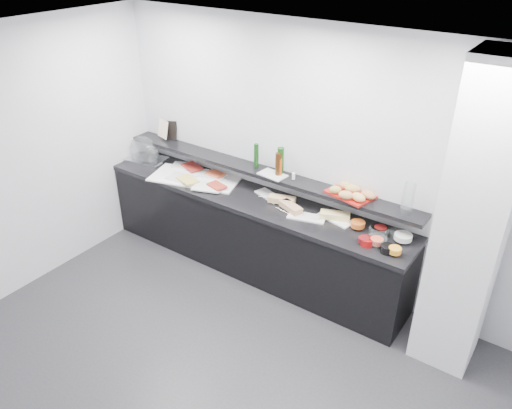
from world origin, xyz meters
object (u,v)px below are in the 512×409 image
Objects in this scene: sandwich_plate_mid at (307,217)px; condiment_tray at (273,175)px; cloche_base at (147,160)px; carafe at (408,199)px; bread_tray at (350,194)px; framed_print at (170,128)px.

condiment_tray reaches higher than sandwich_plate_mid.
sandwich_plate_mid is (2.28, -0.06, -0.01)m from cloche_base.
carafe is (1.41, 0.03, 0.14)m from condiment_tray.
bread_tray is at bearing 20.81° from sandwich_plate_mid.
bread_tray is 1.42× the size of carafe.
bread_tray is (0.85, 0.06, 0.00)m from condiment_tray.
condiment_tray is (1.58, -0.15, -0.12)m from framed_print.
bread_tray is at bearing 0.07° from framed_print.
bread_tray is (2.61, 0.19, 0.24)m from cloche_base.
condiment_tray is (1.75, 0.12, 0.24)m from cloche_base.
carafe is at bearing 8.28° from condiment_tray.
cloche_base reaches higher than sandwich_plate_mid.
carafe reaches higher than condiment_tray.
sandwich_plate_mid is at bearing -166.86° from carafe.
carafe is (0.56, -0.04, 0.14)m from bread_tray.
framed_print is 2.44m from bread_tray.
framed_print is at bearing 177.67° from carafe.
condiment_tray is 1.42m from carafe.
sandwich_plate_mid is 0.48m from bread_tray.
framed_print is (-2.10, 0.33, 0.37)m from sandwich_plate_mid.
carafe is at bearing -0.23° from framed_print.
cloche_base is at bearing -162.75° from bread_tray.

